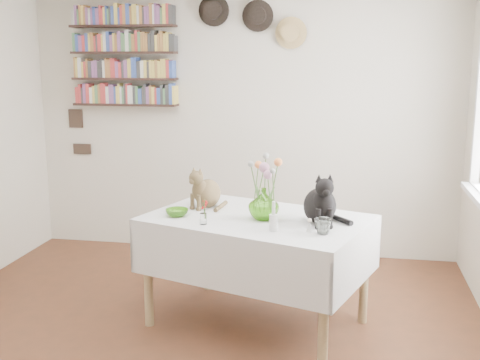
% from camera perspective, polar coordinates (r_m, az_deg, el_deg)
% --- Properties ---
extents(room, '(4.08, 4.58, 2.58)m').
position_cam_1_polar(room, '(3.46, -6.46, 1.66)').
color(room, brown).
rests_on(room, ground).
extents(dining_table, '(1.67, 1.35, 0.78)m').
position_cam_1_polar(dining_table, '(4.14, 1.62, -6.10)').
color(dining_table, white).
rests_on(dining_table, room).
extents(tabby_cat, '(0.31, 0.33, 0.31)m').
position_cam_1_polar(tabby_cat, '(4.34, -3.11, -0.55)').
color(tabby_cat, brown).
rests_on(tabby_cat, dining_table).
extents(black_cat, '(0.30, 0.35, 0.35)m').
position_cam_1_polar(black_cat, '(3.95, 7.60, -1.54)').
color(black_cat, black).
rests_on(black_cat, dining_table).
extents(flower_vase, '(0.29, 0.29, 0.21)m').
position_cam_1_polar(flower_vase, '(4.01, 2.27, -2.26)').
color(flower_vase, '#86D53E').
rests_on(flower_vase, dining_table).
extents(green_bowl, '(0.21, 0.21, 0.05)m').
position_cam_1_polar(green_bowl, '(4.13, -6.00, -3.09)').
color(green_bowl, '#86D53E').
rests_on(green_bowl, dining_table).
extents(drinking_glass, '(0.15, 0.15, 0.10)m').
position_cam_1_polar(drinking_glass, '(3.72, 7.88, -4.36)').
color(drinking_glass, white).
rests_on(drinking_glass, dining_table).
extents(candlestick, '(0.05, 0.05, 0.19)m').
position_cam_1_polar(candlestick, '(3.75, 3.20, -3.92)').
color(candlestick, white).
rests_on(candlestick, dining_table).
extents(berry_jar, '(0.05, 0.05, 0.18)m').
position_cam_1_polar(berry_jar, '(3.90, -3.52, -3.05)').
color(berry_jar, white).
rests_on(berry_jar, dining_table).
extents(porcelain_figurine, '(0.05, 0.05, 0.09)m').
position_cam_1_polar(porcelain_figurine, '(3.77, 6.61, -4.34)').
color(porcelain_figurine, white).
rests_on(porcelain_figurine, dining_table).
extents(flower_bouquet, '(0.17, 0.13, 0.39)m').
position_cam_1_polar(flower_bouquet, '(3.97, 2.32, 1.03)').
color(flower_bouquet, '#4C7233').
rests_on(flower_bouquet, flower_vase).
extents(bookshelf_unit, '(1.00, 0.16, 0.91)m').
position_cam_1_polar(bookshelf_unit, '(5.81, -10.93, 11.40)').
color(bookshelf_unit, black).
rests_on(bookshelf_unit, room).
extents(wall_hats, '(0.98, 0.09, 0.48)m').
position_cam_1_polar(wall_hats, '(5.53, 1.30, 14.97)').
color(wall_hats, black).
rests_on(wall_hats, room).
extents(wall_art_plaques, '(0.21, 0.02, 0.44)m').
position_cam_1_polar(wall_art_plaques, '(6.13, -15.07, 4.49)').
color(wall_art_plaques, '#38281E').
rests_on(wall_art_plaques, room).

